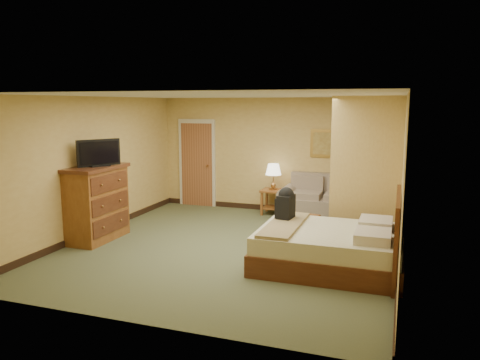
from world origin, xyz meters
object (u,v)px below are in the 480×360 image
at_px(coffee_table, 299,222).
at_px(bed, 333,247).
at_px(loveseat, 324,205).
at_px(dresser, 97,203).

bearing_deg(coffee_table, bed, -59.90).
xyz_separation_m(loveseat, bed, (0.62, -2.99, 0.01)).
xyz_separation_m(coffee_table, dresser, (-3.46, -1.35, 0.40)).
bearing_deg(dresser, bed, -1.21).
height_order(dresser, bed, dresser).
relative_size(dresser, bed, 0.63).
bearing_deg(loveseat, dresser, -141.68).
relative_size(loveseat, dresser, 1.39).
bearing_deg(dresser, loveseat, 38.32).
xyz_separation_m(loveseat, dresser, (-3.67, -2.90, 0.38)).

